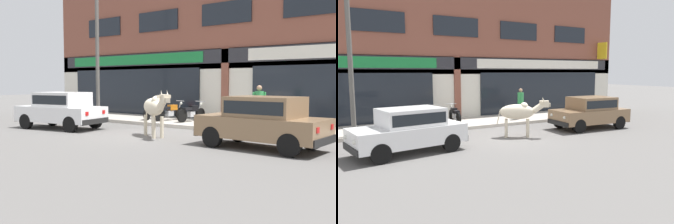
{
  "view_description": "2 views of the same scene",
  "coord_description": "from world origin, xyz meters",
  "views": [
    {
      "loc": [
        8.75,
        -10.53,
        1.85
      ],
      "look_at": [
        -0.02,
        1.0,
        0.75
      ],
      "focal_mm": 42.0,
      "sensor_mm": 36.0,
      "label": 1
    },
    {
      "loc": [
        -6.65,
        -11.24,
        2.65
      ],
      "look_at": [
        0.53,
        1.0,
        0.86
      ],
      "focal_mm": 35.0,
      "sensor_mm": 36.0,
      "label": 2
    }
  ],
  "objects": [
    {
      "name": "ground_plane",
      "position": [
        0.0,
        0.0,
        0.0
      ],
      "size": [
        90.0,
        90.0,
        0.0
      ],
      "primitive_type": "plane",
      "color": "#605E5B"
    },
    {
      "name": "sidewalk",
      "position": [
        0.0,
        3.74,
        0.07
      ],
      "size": [
        19.0,
        3.09,
        0.14
      ],
      "primitive_type": "cube",
      "color": "#B7AFA3",
      "rests_on": "ground"
    },
    {
      "name": "shop_building",
      "position": [
        0.01,
        5.54,
        3.91
      ],
      "size": [
        23.0,
        1.4,
        8.26
      ],
      "color": "brown",
      "rests_on": "ground"
    },
    {
      "name": "cow",
      "position": [
        0.4,
        -0.3,
        1.01
      ],
      "size": [
        1.91,
        1.34,
        1.61
      ],
      "color": "beige",
      "rests_on": "ground"
    },
    {
      "name": "car_0",
      "position": [
        -4.07,
        -0.7,
        0.81
      ],
      "size": [
        3.77,
        2.13,
        1.46
      ],
      "color": "black",
      "rests_on": "ground"
    },
    {
      "name": "car_1",
      "position": [
        4.27,
        -0.3,
        0.81
      ],
      "size": [
        3.7,
        1.84,
        1.46
      ],
      "color": "black",
      "rests_on": "ground"
    },
    {
      "name": "motorcycle_0",
      "position": [
        -2.84,
        3.54,
        0.53
      ],
      "size": [
        0.67,
        1.78,
        0.88
      ],
      "color": "black",
      "rests_on": "sidewalk"
    },
    {
      "name": "motorcycle_1",
      "position": [
        -1.81,
        3.51,
        0.53
      ],
      "size": [
        0.66,
        1.79,
        0.88
      ],
      "color": "black",
      "rests_on": "sidewalk"
    },
    {
      "name": "motorcycle_2",
      "position": [
        -0.79,
        3.71,
        0.53
      ],
      "size": [
        0.52,
        1.81,
        0.88
      ],
      "color": "black",
      "rests_on": "sidewalk"
    },
    {
      "name": "pedestrian",
      "position": [
        2.64,
        3.09,
        1.13
      ],
      "size": [
        0.42,
        0.33,
        1.6
      ],
      "color": "#2D2D33",
      "rests_on": "sidewalk"
    },
    {
      "name": "utility_pole",
      "position": [
        -5.41,
        2.5,
        3.23
      ],
      "size": [
        0.18,
        0.18,
        6.17
      ],
      "primitive_type": "cylinder",
      "color": "#595651",
      "rests_on": "sidewalk"
    }
  ]
}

